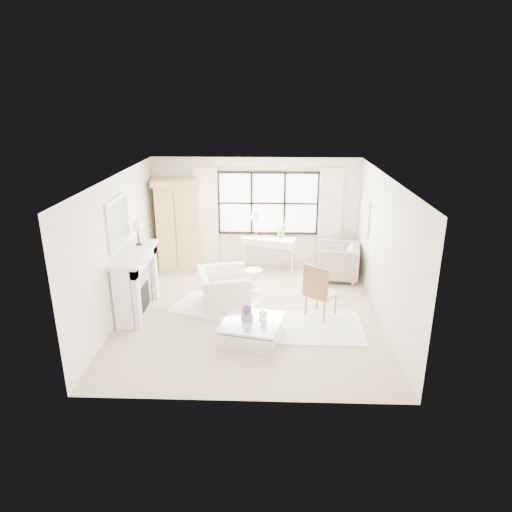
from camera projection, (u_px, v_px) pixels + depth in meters
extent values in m
plane|color=#B9AA89|center=(251.00, 313.00, 9.04)|extent=(5.50, 5.50, 0.00)
plane|color=silver|center=(250.00, 177.00, 8.14)|extent=(5.50, 5.50, 0.00)
plane|color=white|center=(256.00, 213.00, 11.18)|extent=(5.00, 0.00, 5.00)
plane|color=white|center=(241.00, 315.00, 6.00)|extent=(5.00, 0.00, 5.00)
plane|color=white|center=(120.00, 247.00, 8.68)|extent=(0.00, 5.50, 5.50)
plane|color=beige|center=(384.00, 250.00, 8.51)|extent=(0.00, 5.50, 5.50)
cube|color=white|center=(268.00, 203.00, 11.07)|extent=(2.40, 0.02, 1.50)
cylinder|color=#A97D3A|center=(268.00, 168.00, 10.72)|extent=(3.30, 0.04, 0.04)
cube|color=white|center=(207.00, 218.00, 11.17)|extent=(0.55, 0.10, 2.47)
cube|color=silver|center=(330.00, 219.00, 11.07)|extent=(0.55, 0.10, 2.47)
cube|color=silver|center=(134.00, 284.00, 8.92)|extent=(0.34, 1.50, 1.18)
cube|color=#B7B8BF|center=(143.00, 287.00, 8.94)|extent=(0.03, 1.22, 0.97)
cube|color=black|center=(144.00, 297.00, 9.01)|extent=(0.06, 0.52, 0.50)
cube|color=silver|center=(133.00, 254.00, 8.71)|extent=(0.58, 1.66, 0.08)
cube|color=white|center=(118.00, 222.00, 8.51)|extent=(0.05, 1.15, 0.95)
cube|color=silver|center=(120.00, 222.00, 8.51)|extent=(0.02, 1.00, 0.80)
cube|color=white|center=(366.00, 217.00, 10.04)|extent=(0.04, 0.62, 0.82)
cube|color=#C6B399|center=(365.00, 217.00, 10.04)|extent=(0.01, 0.52, 0.72)
cylinder|color=black|center=(139.00, 244.00, 9.09)|extent=(0.12, 0.12, 0.03)
cylinder|color=black|center=(138.00, 236.00, 9.04)|extent=(0.03, 0.03, 0.30)
cone|color=beige|center=(137.00, 225.00, 8.96)|extent=(0.22, 0.22, 0.18)
cube|color=#D6B470|center=(178.00, 228.00, 11.02)|extent=(1.08, 0.75, 2.10)
cube|color=#D6B470|center=(176.00, 182.00, 10.65)|extent=(1.22, 0.87, 0.14)
cube|color=white|center=(268.00, 242.00, 11.15)|extent=(1.31, 0.76, 0.14)
cube|color=white|center=(268.00, 239.00, 11.12)|extent=(1.37, 0.81, 0.06)
cylinder|color=#AD853C|center=(256.00, 237.00, 11.10)|extent=(0.14, 0.14, 0.03)
cylinder|color=#AD853C|center=(256.00, 227.00, 11.02)|extent=(0.02, 0.02, 0.46)
cone|color=beige|center=(256.00, 215.00, 10.91)|extent=(0.28, 0.28, 0.22)
imported|color=#556F4A|center=(282.00, 229.00, 11.03)|extent=(0.30, 0.27, 0.44)
cylinder|color=white|center=(253.00, 290.00, 10.05)|extent=(0.26, 0.26, 0.03)
cylinder|color=white|center=(253.00, 281.00, 9.97)|extent=(0.06, 0.06, 0.44)
cylinder|color=silver|center=(253.00, 270.00, 9.89)|extent=(0.40, 0.40, 0.03)
cube|color=white|center=(215.00, 306.00, 9.31)|extent=(1.87, 1.56, 0.03)
cube|color=white|center=(315.00, 327.00, 8.46)|extent=(1.78, 1.35, 0.03)
imported|color=white|center=(223.00, 289.00, 9.25)|extent=(1.20, 1.31, 0.73)
imported|color=#A09487|center=(338.00, 262.00, 10.60)|extent=(1.06, 1.03, 0.85)
cube|color=silver|center=(321.00, 294.00, 8.79)|extent=(0.66, 0.66, 0.07)
cube|color=#90613C|center=(315.00, 282.00, 8.52)|extent=(0.41, 0.34, 0.60)
cube|color=white|center=(252.00, 332.00, 7.99)|extent=(1.19, 1.19, 0.32)
cube|color=silver|center=(252.00, 322.00, 7.92)|extent=(1.19, 1.19, 0.04)
cube|color=gray|center=(247.00, 317.00, 7.93)|extent=(0.21, 0.21, 0.12)
sphere|color=#522D70|center=(247.00, 309.00, 7.89)|extent=(0.16, 0.16, 0.16)
cylinder|color=white|center=(264.00, 322.00, 7.75)|extent=(0.10, 0.10, 0.12)
imported|color=silver|center=(263.00, 313.00, 8.04)|extent=(0.17, 0.17, 0.16)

